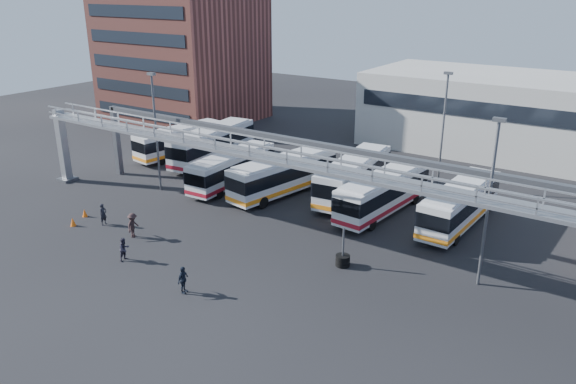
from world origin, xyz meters
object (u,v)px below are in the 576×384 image
Objects in this scene: bus_0 at (181,140)px; bus_2 at (232,168)px; cone_left at (85,213)px; bus_1 at (212,143)px; pedestrian_a at (103,214)px; pedestrian_c at (133,225)px; pedestrian_d at (183,280)px; bus_3 at (283,174)px; bus_6 at (460,203)px; light_pole_back at (443,125)px; bus_5 at (383,192)px; light_pole_left at (156,126)px; tire_stack at (343,259)px; cone_right at (73,222)px; pedestrian_b at (124,249)px; bus_4 at (354,175)px; light_pole_mid at (489,195)px.

bus_2 is (10.34, -4.15, -0.03)m from bus_0.
bus_1 is at bearing 94.50° from cone_left.
pedestrian_c is at bearing -99.84° from pedestrian_a.
pedestrian_d is (19.82, -20.24, -0.89)m from bus_0.
bus_1 is at bearing 25.27° from pedestrian_d.
bus_6 is at bearing 17.36° from bus_3.
pedestrian_a is at bearing -103.55° from bus_2.
light_pole_back is at bearing 7.50° from bus_1.
bus_2 is 6.04× the size of pedestrian_d.
bus_5 reaches higher than pedestrian_c.
light_pole_left is 9.88m from bus_1.
bus_0 is 1.03× the size of bus_2.
light_pole_left is 6.04× the size of pedestrian_d.
light_pole_left is at bearing -137.84° from bus_2.
bus_1 reaches higher than pedestrian_a.
pedestrian_a is 0.63× the size of tire_stack.
cone_right is at bearing -87.91° from light_pole_left.
light_pole_left is 6.50× the size of pedestrian_b.
bus_1 is at bearing 171.24° from bus_4.
cone_right is at bearing 124.77° from pedestrian_a.
pedestrian_d is at bearing -15.74° from cone_left.
light_pole_back is 18.64m from bus_2.
bus_2 reaches higher than pedestrian_c.
bus_2 is at bearing 72.92° from cone_right.
light_pole_mid is at bearing 16.57° from cone_right.
bus_5 is at bearing -168.43° from bus_6.
bus_0 is 0.93× the size of bus_4.
pedestrian_a is 2.70× the size of cone_left.
light_pole_mid is 1.00× the size of bus_2.
bus_2 is (6.28, -4.54, -0.23)m from bus_1.
cone_left is at bearing 115.56° from cone_right.
pedestrian_d is at bearing -58.19° from bus_1.
bus_1 is 20.34m from bus_5.
pedestrian_b is 8.94m from cone_left.
bus_6 is at bearing 68.88° from tire_stack.
pedestrian_d is at bearing -98.61° from pedestrian_b.
cone_right is (-4.19, -13.64, -1.37)m from bus_2.
pedestrian_c is at bearing -125.23° from bus_4.
light_pole_left is 9.41m from pedestrian_a.
bus_4 is at bearing 17.59° from bus_2.
light_pole_mid is 6.50× the size of pedestrian_b.
bus_2 is at bearing -12.02° from pedestrian_c.
cone_left is at bearing -133.43° from light_pole_back.
bus_6 is (14.62, 1.80, -0.05)m from bus_3.
bus_6 reaches higher than pedestrian_c.
bus_4 is at bearing -131.50° from light_pole_back.
pedestrian_a is 2.55× the size of cone_right.
light_pole_left is 10.92m from pedestrian_c.
bus_0 is 28.34m from pedestrian_d.
bus_0 is 3.97× the size of tire_stack.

